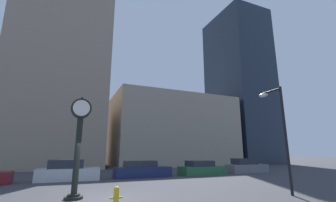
% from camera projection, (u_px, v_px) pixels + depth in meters
% --- Properties ---
extents(ground_plane, '(200.00, 200.00, 0.00)m').
position_uv_depth(ground_plane, '(101.00, 199.00, 10.12)').
color(ground_plane, '#38383D').
extents(building_tall_tower, '(12.66, 12.00, 35.32)m').
position_uv_depth(building_tall_tower, '(64.00, 47.00, 34.13)').
color(building_tall_tower, gray).
rests_on(building_tall_tower, ground_plane).
extents(building_storefront_row, '(19.83, 12.00, 11.18)m').
position_uv_depth(building_storefront_row, '(172.00, 131.00, 38.40)').
color(building_storefront_row, gray).
rests_on(building_storefront_row, ground_plane).
extents(building_glass_modern, '(8.98, 12.00, 30.83)m').
position_uv_depth(building_glass_modern, '(239.00, 86.00, 46.55)').
color(building_glass_modern, '#1E2838').
rests_on(building_glass_modern, ground_plane).
extents(street_clock, '(0.96, 0.83, 4.79)m').
position_uv_depth(street_clock, '(79.00, 136.00, 10.84)').
color(street_clock, black).
rests_on(street_clock, ground_plane).
extents(car_silver, '(4.50, 2.10, 1.52)m').
position_uv_depth(car_silver, '(68.00, 172.00, 17.04)').
color(car_silver, '#BCBCC1').
rests_on(car_silver, ground_plane).
extents(car_navy, '(4.79, 1.86, 1.37)m').
position_uv_depth(car_navy, '(142.00, 170.00, 19.22)').
color(car_navy, '#19234C').
rests_on(car_navy, ground_plane).
extents(car_green, '(4.39, 2.00, 1.30)m').
position_uv_depth(car_green, '(201.00, 169.00, 21.27)').
color(car_green, '#236038').
rests_on(car_green, ground_plane).
extents(car_grey, '(4.41, 2.00, 1.45)m').
position_uv_depth(car_grey, '(246.00, 166.00, 23.65)').
color(car_grey, slate).
rests_on(car_grey, ground_plane).
extents(fire_hydrant_near, '(0.50, 0.22, 0.77)m').
position_uv_depth(fire_hydrant_near, '(116.00, 197.00, 8.76)').
color(fire_hydrant_near, yellow).
rests_on(fire_hydrant_near, ground_plane).
extents(street_lamp_right, '(0.36, 1.57, 5.59)m').
position_uv_depth(street_lamp_right, '(277.00, 120.00, 12.25)').
color(street_lamp_right, black).
rests_on(street_lamp_right, ground_plane).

